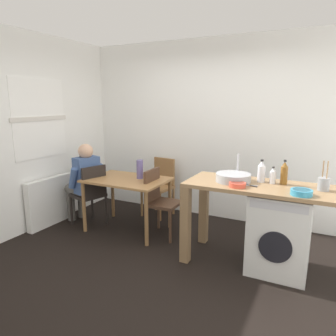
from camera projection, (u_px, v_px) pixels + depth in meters
ground_plane at (163, 264)px, 3.54m from camera, size 5.46×5.46×0.00m
wall_back at (216, 131)px, 4.79m from camera, size 4.60×0.10×2.70m
wall_window_side at (20, 134)px, 4.21m from camera, size 0.12×3.80×2.70m
radiator at (50, 201)px, 4.62m from camera, size 0.10×0.80×0.70m
dining_table at (127, 186)px, 4.36m from camera, size 1.10×0.76×0.74m
chair_person_seat at (91, 192)px, 4.53m from camera, size 0.50×0.50×0.90m
chair_opposite at (159, 199)px, 4.23m from camera, size 0.40×0.40×0.90m
chair_spare_by_wall at (160, 183)px, 5.02m from camera, size 0.45×0.45×0.90m
seated_person at (84, 179)px, 4.60m from camera, size 0.55×0.54×1.20m
kitchen_counter at (237, 196)px, 3.48m from camera, size 1.50×0.68×0.92m
washing_machine at (280, 232)px, 3.34m from camera, size 0.60×0.61×0.86m
sink_basin at (233, 178)px, 3.46m from camera, size 0.38×0.38×0.09m
tap at (238, 166)px, 3.60m from camera, size 0.02×0.02×0.28m
bottle_tall_green at (261, 172)px, 3.43m from camera, size 0.08×0.08×0.25m
bottle_squat_brown at (273, 176)px, 3.37m from camera, size 0.06×0.06×0.19m
bottle_clear_small at (284, 173)px, 3.33m from camera, size 0.07×0.07×0.27m
mixing_bowl at (237, 184)px, 3.25m from camera, size 0.17×0.17×0.05m
utensil_crock at (324, 184)px, 3.11m from camera, size 0.11×0.11×0.30m
colander at (301, 192)px, 2.96m from camera, size 0.20×0.20×0.06m
vase at (140, 169)px, 4.34m from camera, size 0.09×0.09×0.26m
scissors at (250, 186)px, 3.29m from camera, size 0.15×0.06×0.01m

